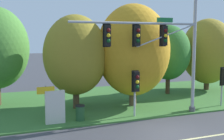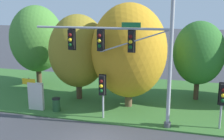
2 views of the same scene
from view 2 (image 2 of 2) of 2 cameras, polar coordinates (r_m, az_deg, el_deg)
grass_verge at (r=22.71m, az=3.27°, el=-5.19°), size 48.00×11.50×0.10m
traffic_signal_mast at (r=16.30m, az=2.93°, el=4.20°), size 8.43×0.49×7.67m
pedestrian_signal_near_kerb at (r=17.03m, az=21.54°, el=-5.10°), size 0.46×0.55×2.80m
pedestrian_signal_further_along at (r=17.39m, az=-2.02°, el=-3.60°), size 0.46×0.55×2.88m
route_sign_post at (r=20.10m, az=-16.46°, el=-3.53°), size 0.98×0.08×2.20m
tree_nearest_road at (r=25.95m, az=-15.03°, el=6.10°), size 4.70×4.70×7.08m
tree_left_of_mast at (r=21.14m, az=-6.90°, el=3.81°), size 4.37×4.37×6.43m
tree_behind_signpost at (r=19.31m, az=3.50°, el=3.91°), size 5.19×5.19×7.23m
tree_mid_verge at (r=21.76m, az=17.22°, el=3.30°), size 3.77×3.77×5.95m
info_kiosk at (r=19.99m, az=-15.18°, el=-5.18°), size 1.10×0.24×1.90m
trash_bin at (r=19.51m, az=-11.24°, el=-6.87°), size 0.56×0.56×0.93m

